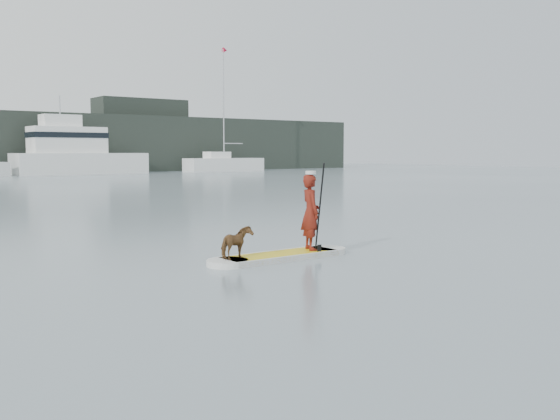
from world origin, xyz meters
TOP-DOWN VIEW (x-y plane):
  - ground at (0.00, 0.00)m, footprint 140.00×140.00m
  - paddleboard at (-3.56, -2.38)m, footprint 3.30×0.83m
  - paddler at (-2.77, -2.37)m, footprint 0.54×0.67m
  - white_cap at (-2.77, -2.37)m, footprint 0.22×0.22m
  - dog at (-4.61, -2.39)m, footprint 0.80×0.57m
  - paddle at (-2.76, -2.65)m, footprint 0.10×0.30m
  - sailboat_f at (24.41, 46.69)m, footprint 8.96×2.75m
  - motor_yacht_a at (8.22, 46.91)m, footprint 12.34×4.13m
  - shore_building_east at (18.00, 54.00)m, footprint 10.00×4.00m

SIDE VIEW (x-z plane):
  - ground at x=0.00m, z-range 0.00..0.00m
  - paddleboard at x=-3.56m, z-range 0.00..0.12m
  - dog at x=-4.61m, z-range 0.12..0.74m
  - paddle at x=-2.76m, z-range -0.20..1.80m
  - sailboat_f at x=24.41m, z-range -5.78..7.58m
  - paddler at x=-2.77m, z-range 0.12..1.70m
  - white_cap at x=-2.77m, z-range 1.70..1.77m
  - motor_yacht_a at x=8.22m, z-range -1.61..5.74m
  - shore_building_east at x=18.00m, z-range 0.00..8.00m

